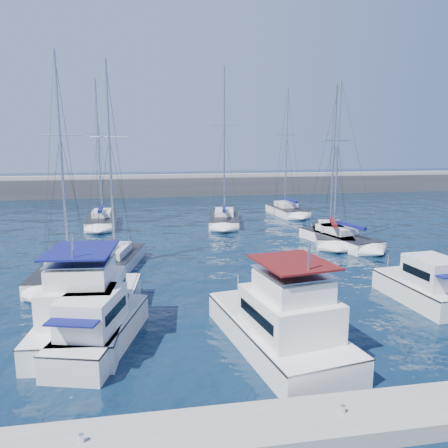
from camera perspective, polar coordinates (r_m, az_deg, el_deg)
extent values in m
plane|color=black|center=(25.14, 4.39, -10.46)|extent=(220.00, 220.00, 0.00)
cube|color=#424244|center=(75.35, -5.37, 4.62)|extent=(160.00, 6.00, 4.00)
cube|color=gray|center=(75.14, -5.40, 6.29)|extent=(160.00, 1.20, 0.50)
cube|color=gray|center=(15.78, 15.16, -23.60)|extent=(40.00, 2.20, 0.60)
cylinder|color=silver|center=(14.55, -18.12, -25.04)|extent=(0.16, 0.16, 0.25)
cylinder|color=silver|center=(15.54, 15.25, -22.30)|extent=(0.16, 0.16, 0.25)
cube|color=silver|center=(21.05, -15.75, -14.08)|extent=(4.20, 7.22, 1.60)
cube|color=#262628|center=(20.75, -15.85, -12.20)|extent=(4.25, 7.24, 0.08)
cube|color=silver|center=(19.72, -16.87, -10.83)|extent=(2.87, 3.60, 1.60)
cube|color=black|center=(19.69, -16.88, -10.61)|extent=(2.75, 3.01, 0.45)
cube|color=#0E1355|center=(18.55, -18.39, -11.32)|extent=(2.47, 2.53, 0.07)
cube|color=white|center=(23.21, -16.83, -11.73)|extent=(4.67, 9.87, 1.60)
cube|color=#262628|center=(22.93, -16.93, -9.99)|extent=(4.75, 9.88, 0.08)
cube|color=white|center=(21.58, -17.73, -8.97)|extent=(3.61, 4.71, 1.60)
cube|color=black|center=(21.56, -17.74, -8.77)|extent=(3.59, 3.84, 0.45)
cube|color=white|center=(21.02, -18.05, -5.94)|extent=(2.85, 3.33, 0.90)
cube|color=#0E1355|center=(20.76, -18.21, -3.29)|extent=(3.21, 3.80, 0.08)
cube|color=white|center=(20.46, 6.93, -14.48)|extent=(5.04, 9.20, 1.60)
cube|color=#262628|center=(20.15, 6.98, -12.56)|extent=(5.11, 9.21, 0.08)
cube|color=white|center=(18.96, 8.51, -11.36)|extent=(3.70, 4.50, 1.60)
cube|color=black|center=(18.93, 8.52, -11.14)|extent=(3.62, 3.72, 0.45)
cube|color=white|center=(18.36, 8.92, -7.96)|extent=(2.89, 3.21, 0.90)
cube|color=#501010|center=(18.06, 9.02, -4.95)|extent=(3.26, 3.66, 0.08)
cube|color=silver|center=(27.79, 24.33, -8.45)|extent=(2.95, 6.12, 1.60)
cube|color=#262628|center=(27.56, 24.46, -6.97)|extent=(3.00, 6.12, 0.08)
cube|color=silver|center=(26.80, 25.56, -5.66)|extent=(2.33, 2.91, 1.60)
cube|color=black|center=(26.78, 25.58, -5.50)|extent=(2.32, 2.37, 0.45)
cube|color=#0E1355|center=(25.94, 27.15, -5.64)|extent=(2.13, 1.96, 0.07)
cube|color=white|center=(31.51, -19.95, -6.08)|extent=(3.63, 8.78, 1.30)
cube|color=#262628|center=(31.34, -20.02, -4.98)|extent=(3.69, 8.79, 0.06)
cube|color=white|center=(31.76, -19.83, -4.16)|extent=(2.22, 3.89, 0.55)
cylinder|color=silver|center=(31.09, -20.50, 8.36)|extent=(0.18, 0.18, 13.38)
cylinder|color=silver|center=(29.92, -20.73, -4.04)|extent=(0.44, 4.29, 0.12)
cube|color=#0E1355|center=(29.79, -20.80, -3.81)|extent=(0.63, 3.88, 0.28)
cube|color=silver|center=(32.51, -14.45, -5.25)|extent=(4.67, 8.84, 1.30)
cube|color=#262628|center=(32.34, -14.50, -4.18)|extent=(4.73, 8.85, 0.06)
cube|color=silver|center=(32.75, -14.27, -3.40)|extent=(2.67, 4.00, 0.55)
cylinder|color=silver|center=(32.11, -14.68, 8.58)|extent=(0.18, 0.18, 13.20)
cylinder|color=silver|center=(30.96, -15.23, -3.22)|extent=(0.99, 4.14, 0.12)
cube|color=#501010|center=(30.83, -15.30, -3.00)|extent=(1.12, 3.77, 0.28)
cube|color=silver|center=(41.73, 13.77, -1.67)|extent=(5.52, 9.01, 1.30)
cube|color=#262628|center=(41.60, 13.81, -0.82)|extent=(5.58, 9.03, 0.06)
cube|color=silver|center=(42.05, 13.76, -0.25)|extent=(3.04, 4.14, 0.55)
cylinder|color=silver|center=(41.65, 14.12, 8.72)|extent=(0.18, 0.18, 12.71)
cylinder|color=silver|center=(40.19, 14.05, 0.03)|extent=(1.40, 4.07, 0.12)
cube|color=#501010|center=(40.07, 14.08, 0.21)|extent=(1.49, 3.74, 0.28)
cube|color=white|center=(40.38, 14.82, -2.14)|extent=(5.02, 8.61, 1.30)
cube|color=#262628|center=(40.24, 14.87, -1.26)|extent=(5.08, 8.62, 0.06)
cube|color=white|center=(40.56, 14.43, -0.69)|extent=(2.81, 3.93, 0.55)
cylinder|color=silver|center=(40.04, 14.60, 8.71)|extent=(0.18, 0.18, 12.84)
cylinder|color=silver|center=(39.17, 16.06, -0.35)|extent=(1.18, 3.94, 0.12)
cube|color=#0E1355|center=(39.07, 16.17, -0.16)|extent=(1.30, 3.61, 0.28)
cube|color=white|center=(49.67, -15.64, 0.22)|extent=(3.29, 8.59, 1.30)
cube|color=#262628|center=(49.56, -15.68, 0.93)|extent=(3.35, 8.59, 0.06)
cube|color=white|center=(50.03, -15.66, 1.40)|extent=(2.07, 3.78, 0.55)
cylinder|color=silver|center=(49.73, -16.07, 9.70)|extent=(0.18, 0.18, 14.07)
cylinder|color=silver|center=(48.17, -15.83, 1.70)|extent=(0.26, 4.25, 0.12)
cube|color=#0E1355|center=(48.05, -15.84, 1.85)|extent=(0.48, 3.83, 0.28)
cube|color=silver|center=(48.47, 0.02, 0.37)|extent=(4.54, 8.79, 1.30)
cube|color=#262628|center=(48.36, 0.02, 1.10)|extent=(4.60, 8.80, 0.06)
cube|color=silver|center=(48.82, 0.03, 1.57)|extent=(2.63, 3.96, 0.55)
cylinder|color=silver|center=(48.50, 0.03, 10.96)|extent=(0.18, 0.18, 15.53)
cylinder|color=silver|center=(46.98, 0.02, 1.89)|extent=(0.86, 4.14, 0.12)
cube|color=#0E1355|center=(46.86, 0.01, 2.05)|extent=(1.01, 3.77, 0.28)
cube|color=white|center=(54.96, 8.23, 1.50)|extent=(3.63, 7.47, 1.30)
cube|color=#262628|center=(54.86, 8.25, 2.15)|extent=(3.69, 7.48, 0.06)
cube|color=white|center=(55.22, 8.08, 2.55)|extent=(2.22, 3.33, 0.55)
cylinder|color=silver|center=(54.91, 8.16, 10.00)|extent=(0.18, 0.18, 13.91)
cylinder|color=silver|center=(53.75, 8.73, 2.90)|extent=(0.44, 3.61, 0.12)
cube|color=#0E1355|center=(53.64, 8.78, 3.04)|extent=(0.64, 3.27, 0.28)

